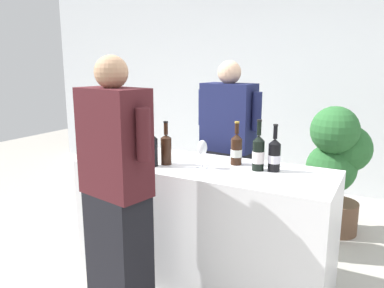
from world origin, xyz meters
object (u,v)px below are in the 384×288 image
potted_shrub (338,160)px  wine_glass (202,149)px  wine_bottle_3 (258,153)px  person_guest (117,201)px  person_server (228,159)px  wine_bottle_4 (236,149)px  wine_bottle_2 (152,149)px  wine_bottle_1 (166,148)px  wine_bottle_5 (112,143)px  wine_bottle_0 (274,155)px

potted_shrub → wine_glass: bearing=-118.5°
wine_bottle_3 → person_guest: size_ratio=0.21×
person_guest → person_server: bearing=82.5°
wine_bottle_3 → wine_bottle_4: bearing=159.5°
person_guest → wine_glass: bearing=67.5°
wine_bottle_4 → person_guest: person_guest is taller
wine_bottle_2 → wine_glass: size_ratio=1.64×
wine_bottle_3 → wine_bottle_4: wine_bottle_3 is taller
wine_bottle_4 → person_guest: size_ratio=0.19×
wine_bottle_3 → wine_bottle_4: size_ratio=1.11×
wine_bottle_1 → wine_bottle_2: size_ratio=0.97×
wine_bottle_1 → person_server: size_ratio=0.19×
wine_bottle_5 → wine_glass: size_ratio=1.65×
wine_bottle_1 → wine_bottle_5: (-0.46, -0.05, 0.00)m
wine_bottle_1 → wine_glass: wine_bottle_1 is taller
wine_bottle_2 → wine_bottle_5: 0.40m
wine_bottle_0 → person_guest: 1.09m
wine_bottle_1 → wine_bottle_5: 0.47m
wine_bottle_0 → wine_bottle_2: bearing=-160.7°
wine_bottle_0 → person_server: (-0.56, 0.52, -0.21)m
wine_bottle_5 → potted_shrub: (1.49, 1.46, -0.29)m
person_server → person_guest: bearing=-97.5°
wine_glass → person_guest: (-0.26, -0.63, -0.22)m
person_server → person_guest: person_guest is taller
person_server → wine_bottle_1: bearing=-104.9°
wine_bottle_1 → wine_bottle_5: wine_bottle_5 is taller
potted_shrub → wine_bottle_5: bearing=-135.5°
wine_bottle_0 → wine_bottle_2: 0.86m
wine_bottle_1 → wine_bottle_3: (0.64, 0.16, 0.00)m
wine_bottle_0 → wine_bottle_2: wine_bottle_2 is taller
wine_bottle_0 → wine_bottle_3: bearing=-163.7°
wine_bottle_0 → person_guest: person_guest is taller
potted_shrub → wine_bottle_3: bearing=-107.0°
wine_bottle_4 → potted_shrub: (0.57, 1.18, -0.28)m
wine_bottle_2 → potted_shrub: size_ratio=0.26×
wine_bottle_5 → person_guest: size_ratio=0.20×
wine_bottle_1 → potted_shrub: (1.03, 1.41, -0.29)m
wine_bottle_3 → person_server: 0.75m
person_server → potted_shrub: bearing=39.9°
wine_bottle_1 → wine_bottle_5: bearing=-174.1°
wine_bottle_1 → potted_shrub: potted_shrub is taller
wine_bottle_1 → wine_bottle_4: bearing=27.4°
wine_bottle_0 → wine_bottle_4: 0.30m
person_server → wine_bottle_2: bearing=-107.4°
wine_bottle_0 → wine_bottle_1: bearing=-165.4°
wine_bottle_0 → wine_bottle_2: (-0.81, -0.28, 0.01)m
wine_bottle_0 → wine_glass: bearing=-161.2°
wine_glass → person_guest: bearing=-112.5°
wine_bottle_4 → wine_bottle_5: wine_bottle_5 is taller
wine_bottle_0 → wine_bottle_1: wine_bottle_0 is taller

